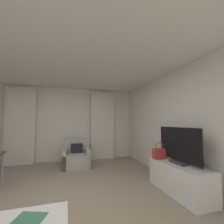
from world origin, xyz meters
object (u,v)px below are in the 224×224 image
object	(u,v)px
magazine_open	(30,218)
handbag_primary	(160,153)
tv_flatscreen	(179,146)
armchair	(77,157)
tv_console	(179,178)

from	to	relation	value
magazine_open	handbag_primary	distance (m)	2.60
magazine_open	tv_flatscreen	bearing A→B (deg)	16.52
armchair	handbag_primary	world-z (taller)	handbag_primary
armchair	magazine_open	size ratio (longest dim) A/B	2.61
magazine_open	handbag_primary	bearing A→B (deg)	26.82
tv_flatscreen	handbag_primary	size ratio (longest dim) A/B	2.91
tv_flatscreen	tv_console	bearing A→B (deg)	90.00
magazine_open	handbag_primary	size ratio (longest dim) A/B	0.90
armchair	magazine_open	distance (m)	3.16
tv_console	tv_flatscreen	world-z (taller)	tv_flatscreen
armchair	tv_console	xyz separation A→B (m)	(1.79, -2.36, 0.01)
magazine_open	tv_console	distance (m)	2.55
tv_console	handbag_primary	distance (m)	0.61
tv_console	magazine_open	bearing A→B (deg)	-163.29
magazine_open	tv_console	bearing A→B (deg)	16.71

